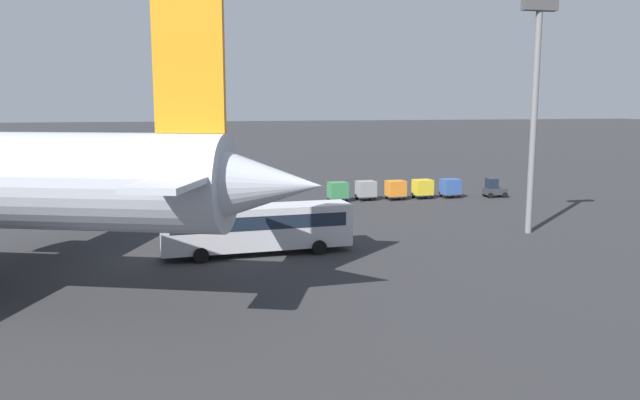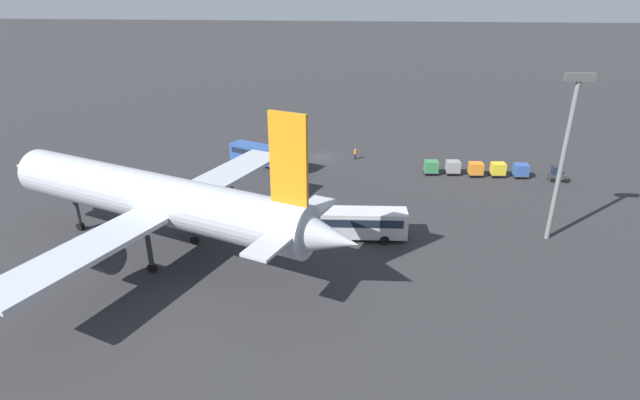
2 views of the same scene
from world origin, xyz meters
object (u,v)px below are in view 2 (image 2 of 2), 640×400
object	(u,v)px
shuttle_bus_far	(348,222)
cargo_cart_orange	(476,169)
baggage_tug	(557,174)
cargo_cart_yellow	(498,169)
cargo_cart_blue	(521,170)
airplane	(158,199)
shuttle_bus_near	(268,155)
worker_person	(355,154)
cargo_cart_green	(431,167)
cargo_cart_grey	(453,167)

from	to	relation	value
shuttle_bus_far	cargo_cart_orange	distance (m)	27.15
baggage_tug	cargo_cart_yellow	xyz separation A→B (m)	(8.00, -0.87, 0.25)
cargo_cart_blue	airplane	bearing A→B (deg)	31.50
cargo_cart_orange	shuttle_bus_far	bearing A→B (deg)	49.50
shuttle_bus_near	shuttle_bus_far	bearing A→B (deg)	144.74
worker_person	baggage_tug	bearing A→B (deg)	166.90
airplane	baggage_tug	distance (m)	53.99
shuttle_bus_far	cargo_cart_green	size ratio (longest dim) A/B	6.12
cargo_cart_yellow	shuttle_bus_far	bearing A→B (deg)	45.05
cargo_cart_orange	cargo_cart_green	distance (m)	6.33
worker_person	cargo_cart_yellow	world-z (taller)	cargo_cart_yellow
shuttle_bus_far	cargo_cart_blue	world-z (taller)	shuttle_bus_far
cargo_cart_green	cargo_cart_blue	bearing A→B (deg)	179.22
cargo_cart_grey	cargo_cart_green	bearing A→B (deg)	4.66
cargo_cart_blue	cargo_cart_green	bearing A→B (deg)	-0.78
shuttle_bus_near	cargo_cart_yellow	distance (m)	33.85
baggage_tug	worker_person	distance (m)	29.47
worker_person	cargo_cart_yellow	distance (m)	21.50
cargo_cart_grey	cargo_cart_green	distance (m)	3.17
baggage_tug	cargo_cart_blue	distance (m)	4.90
shuttle_bus_near	cargo_cart_yellow	world-z (taller)	shuttle_bus_near
cargo_cart_blue	cargo_cart_yellow	distance (m)	3.17
cargo_cart_blue	shuttle_bus_far	bearing A→B (deg)	40.81
shuttle_bus_near	cargo_cart_orange	bearing A→B (deg)	-158.54
shuttle_bus_near	worker_person	world-z (taller)	shuttle_bus_near
baggage_tug	cargo_cart_green	world-z (taller)	baggage_tug
worker_person	cargo_cart_orange	bearing A→B (deg)	161.12
airplane	cargo_cart_blue	xyz separation A→B (m)	(-42.54, -26.06, -5.04)
airplane	cargo_cart_yellow	xyz separation A→B (m)	(-39.37, -26.21, -5.04)
cargo_cart_orange	cargo_cart_green	xyz separation A→B (m)	(6.33, -0.22, 0.00)
shuttle_bus_far	cargo_cart_blue	size ratio (longest dim) A/B	6.12
airplane	worker_person	bearing A→B (deg)	-99.19
cargo_cart_blue	cargo_cart_grey	bearing A→B (deg)	-2.59
shuttle_bus_far	worker_person	size ratio (longest dim) A/B	7.44
airplane	baggage_tug	xyz separation A→B (m)	(-47.37, -25.34, -5.29)
shuttle_bus_far	airplane	bearing A→B (deg)	13.07
baggage_tug	cargo_cart_blue	world-z (taller)	baggage_tug
cargo_cart_yellow	cargo_cart_orange	distance (m)	3.17
shuttle_bus_far	shuttle_bus_near	bearing A→B (deg)	-62.57
airplane	cargo_cart_blue	size ratio (longest dim) A/B	19.70
baggage_tug	cargo_cart_orange	size ratio (longest dim) A/B	1.16
worker_person	cargo_cart_green	xyz separation A→B (m)	(-11.21, 5.78, 0.32)
shuttle_bus_near	cargo_cart_blue	bearing A→B (deg)	-158.00
worker_person	cargo_cart_orange	xyz separation A→B (m)	(-17.54, 6.00, 0.32)
cargo_cart_grey	baggage_tug	bearing A→B (deg)	175.39
airplane	cargo_cart_green	size ratio (longest dim) A/B	19.70
airplane	baggage_tug	bearing A→B (deg)	-130.80
worker_person	cargo_cart_green	bearing A→B (deg)	152.72
shuttle_bus_near	cargo_cart_grey	xyz separation A→B (m)	(-27.50, 1.00, -0.62)
shuttle_bus_far	cargo_cart_green	xyz separation A→B (m)	(-11.30, -20.85, -0.79)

